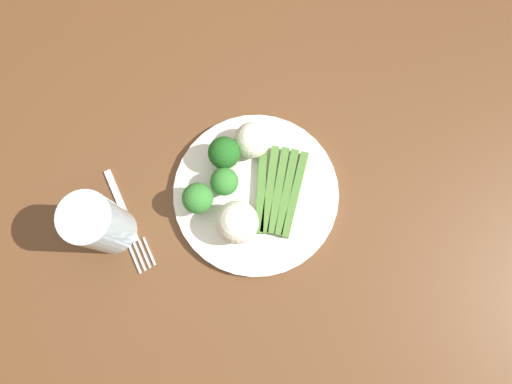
% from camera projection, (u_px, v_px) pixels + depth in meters
% --- Properties ---
extents(ground_plane, '(6.00, 6.00, 0.02)m').
position_uv_depth(ground_plane, '(249.00, 247.00, 1.45)').
color(ground_plane, gray).
extents(dining_table, '(1.38, 1.03, 0.76)m').
position_uv_depth(dining_table, '(242.00, 210.00, 0.80)').
color(dining_table, brown).
rests_on(dining_table, ground_plane).
extents(plate, '(0.25, 0.25, 0.01)m').
position_uv_depth(plate, '(256.00, 194.00, 0.70)').
color(plate, silver).
rests_on(plate, dining_table).
extents(asparagus_bundle, '(0.13, 0.14, 0.01)m').
position_uv_depth(asparagus_bundle, '(278.00, 191.00, 0.68)').
color(asparagus_bundle, '#47752D').
rests_on(asparagus_bundle, plate).
extents(broccoli_outer_edge, '(0.04, 0.04, 0.05)m').
position_uv_depth(broccoli_outer_edge, '(224.00, 182.00, 0.66)').
color(broccoli_outer_edge, '#609E3D').
rests_on(broccoli_outer_edge, plate).
extents(broccoli_near_center, '(0.05, 0.05, 0.06)m').
position_uv_depth(broccoli_near_center, '(224.00, 153.00, 0.67)').
color(broccoli_near_center, '#4C7F2B').
rests_on(broccoli_near_center, plate).
extents(broccoli_front, '(0.04, 0.04, 0.06)m').
position_uv_depth(broccoli_front, '(198.00, 198.00, 0.65)').
color(broccoli_front, '#609E3D').
rests_on(broccoli_front, plate).
extents(cauliflower_right, '(0.06, 0.06, 0.06)m').
position_uv_depth(cauliflower_right, '(237.00, 222.00, 0.65)').
color(cauliflower_right, white).
rests_on(cauliflower_right, plate).
extents(cauliflower_front_left, '(0.05, 0.05, 0.05)m').
position_uv_depth(cauliflower_front_left, '(252.00, 140.00, 0.68)').
color(cauliflower_front_left, white).
rests_on(cauliflower_front_left, plate).
extents(fork, '(0.03, 0.17, 0.00)m').
position_uv_depth(fork, '(128.00, 221.00, 0.69)').
color(fork, silver).
rests_on(fork, dining_table).
extents(water_glass, '(0.07, 0.07, 0.13)m').
position_uv_depth(water_glass, '(100.00, 224.00, 0.63)').
color(water_glass, silver).
rests_on(water_glass, dining_table).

